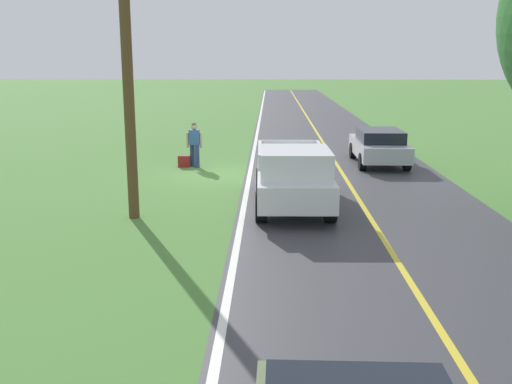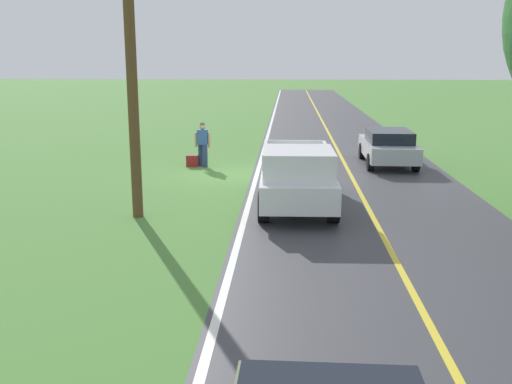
# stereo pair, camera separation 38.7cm
# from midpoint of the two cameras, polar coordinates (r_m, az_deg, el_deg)

# --- Properties ---
(ground_plane) EXTENTS (200.00, 200.00, 0.00)m
(ground_plane) POSITION_cam_midpoint_polar(r_m,az_deg,el_deg) (21.68, -3.81, 1.72)
(ground_plane) COLOR #4C7F38
(road_surface) EXTENTS (7.23, 120.00, 0.00)m
(road_surface) POSITION_cam_midpoint_polar(r_m,az_deg,el_deg) (21.73, 7.96, 1.66)
(road_surface) COLOR #3D3D42
(road_surface) RESTS_ON ground
(lane_edge_line) EXTENTS (0.16, 117.60, 0.00)m
(lane_edge_line) POSITION_cam_midpoint_polar(r_m,az_deg,el_deg) (21.61, -1.13, 1.72)
(lane_edge_line) COLOR silver
(lane_edge_line) RESTS_ON ground
(lane_centre_line) EXTENTS (0.14, 117.60, 0.00)m
(lane_centre_line) POSITION_cam_midpoint_polar(r_m,az_deg,el_deg) (21.73, 7.96, 1.66)
(lane_centre_line) COLOR gold
(lane_centre_line) RESTS_ON ground
(hitchhiker_walking) EXTENTS (0.62, 0.51, 1.75)m
(hitchhiker_walking) POSITION_cam_midpoint_polar(r_m,az_deg,el_deg) (23.16, -6.46, 4.84)
(hitchhiker_walking) COLOR navy
(hitchhiker_walking) RESTS_ON ground
(suitcase_carried) EXTENTS (0.46, 0.20, 0.45)m
(suitcase_carried) POSITION_cam_midpoint_polar(r_m,az_deg,el_deg) (23.26, -7.47, 2.96)
(suitcase_carried) COLOR maroon
(suitcase_carried) RESTS_ON ground
(pickup_truck_passing) EXTENTS (2.17, 5.43, 1.82)m
(pickup_truck_passing) POSITION_cam_midpoint_polar(r_m,az_deg,el_deg) (16.56, 2.95, 1.67)
(pickup_truck_passing) COLOR silver
(pickup_truck_passing) RESTS_ON ground
(sedan_near_oncoming) EXTENTS (1.96, 4.41, 1.41)m
(sedan_near_oncoming) POSITION_cam_midpoint_polar(r_m,az_deg,el_deg) (24.10, 11.39, 4.44)
(sedan_near_oncoming) COLOR #B2B7C1
(sedan_near_oncoming) RESTS_ON ground
(utility_pole_roadside) EXTENTS (0.28, 0.28, 7.38)m
(utility_pole_roadside) POSITION_cam_midpoint_polar(r_m,az_deg,el_deg) (15.61, -13.03, 10.76)
(utility_pole_roadside) COLOR brown
(utility_pole_roadside) RESTS_ON ground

